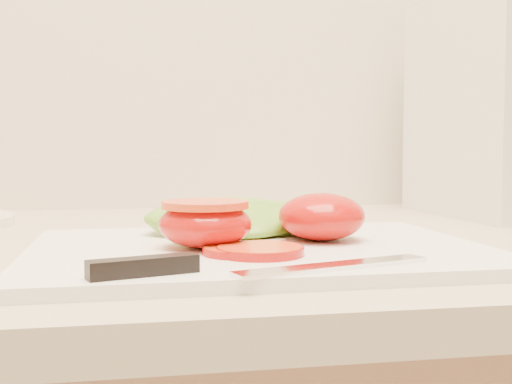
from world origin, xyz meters
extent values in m
cube|color=#BFB295|center=(0.00, 1.68, 0.92)|extent=(3.92, 0.65, 0.03)
cube|color=white|center=(-0.24, 1.54, 0.94)|extent=(0.39, 0.28, 0.01)
ellipsoid|color=red|center=(-0.18, 1.56, 0.96)|extent=(0.08, 0.08, 0.04)
ellipsoid|color=red|center=(-0.29, 1.54, 0.96)|extent=(0.08, 0.08, 0.04)
cylinder|color=red|center=(-0.29, 1.54, 0.98)|extent=(0.07, 0.07, 0.01)
cylinder|color=#F75B26|center=(-0.25, 1.49, 0.94)|extent=(0.07, 0.07, 0.01)
cylinder|color=#F75B26|center=(-0.26, 1.50, 0.94)|extent=(0.06, 0.06, 0.01)
ellipsoid|color=#7DBB31|center=(-0.26, 1.62, 0.95)|extent=(0.16, 0.11, 0.03)
ellipsoid|color=#7DBB31|center=(-0.21, 1.63, 0.95)|extent=(0.13, 0.10, 0.03)
cube|color=silver|center=(-0.21, 1.43, 0.94)|extent=(0.15, 0.06, 0.00)
cube|color=black|center=(-0.34, 1.43, 0.95)|extent=(0.07, 0.04, 0.01)
cube|color=silver|center=(0.17, 1.82, 1.08)|extent=(0.21, 0.26, 0.30)
camera|label=1|loc=(-0.34, 1.01, 1.02)|focal=45.00mm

